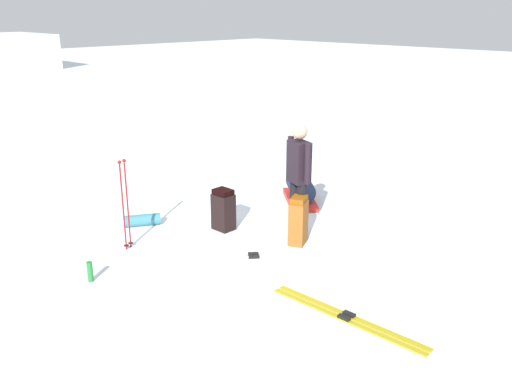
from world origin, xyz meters
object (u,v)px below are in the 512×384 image
at_px(gear_sled, 300,190).
at_px(sleeping_mat_rolled, 142,220).
at_px(backpack_bright, 298,221).
at_px(ski_pair_near, 254,257).
at_px(backpack_large_dark, 223,210).
at_px(ski_poles_planted_near, 125,200).
at_px(ski_pair_far, 346,318).
at_px(skier_standing, 299,175).
at_px(thermos_bottle, 90,272).

bearing_deg(gear_sled, sleeping_mat_rolled, 158.17).
bearing_deg(backpack_bright, ski_pair_near, 172.33).
height_order(backpack_large_dark, ski_poles_planted_near, ski_poles_planted_near).
bearing_deg(sleeping_mat_rolled, backpack_bright, -60.91).
height_order(ski_poles_planted_near, gear_sled, ski_poles_planted_near).
xyz_separation_m(ski_pair_near, ski_pair_far, (-0.36, -1.81, -0.00)).
xyz_separation_m(ski_pair_far, backpack_bright, (1.16, 1.70, 0.33)).
bearing_deg(backpack_bright, sleeping_mat_rolled, 119.09).
relative_size(skier_standing, ski_pair_far, 0.88).
relative_size(skier_standing, gear_sled, 1.49).
xyz_separation_m(ski_pair_far, gear_sled, (2.52, 2.83, 0.21)).
relative_size(ski_poles_planted_near, sleeping_mat_rolled, 2.36).
bearing_deg(skier_standing, backpack_bright, -136.46).
distance_m(skier_standing, sleeping_mat_rolled, 2.57).
bearing_deg(ski_pair_near, skier_standing, 3.41).
xyz_separation_m(backpack_bright, thermos_bottle, (-2.69, 1.06, -0.22)).
bearing_deg(skier_standing, ski_pair_far, -125.47).
bearing_deg(backpack_bright, skier_standing, 43.54).
bearing_deg(thermos_bottle, skier_standing, -17.39).
relative_size(ski_pair_near, gear_sled, 1.41).
bearing_deg(backpack_large_dark, skier_standing, -59.84).
height_order(ski_pair_near, thermos_bottle, thermos_bottle).
relative_size(backpack_large_dark, gear_sled, 0.56).
bearing_deg(ski_pair_near, backpack_bright, -7.67).
xyz_separation_m(backpack_large_dark, thermos_bottle, (-2.29, -0.09, -0.18)).
relative_size(skier_standing, backpack_bright, 2.40).
distance_m(ski_pair_far, gear_sled, 3.79).
height_order(skier_standing, sleeping_mat_rolled, skier_standing).
bearing_deg(ski_pair_far, skier_standing, 54.53).
xyz_separation_m(gear_sled, thermos_bottle, (-4.06, -0.07, -0.09)).
height_order(backpack_bright, thermos_bottle, backpack_bright).
bearing_deg(sleeping_mat_rolled, ski_poles_planted_near, -137.12).
bearing_deg(thermos_bottle, ski_pair_far, -60.88).
height_order(ski_pair_far, backpack_bright, backpack_bright).
height_order(ski_pair_near, sleeping_mat_rolled, sleeping_mat_rolled).
bearing_deg(sleeping_mat_rolled, gear_sled, -21.83).
bearing_deg(sleeping_mat_rolled, backpack_large_dark, -51.50).
bearing_deg(ski_poles_planted_near, ski_pair_near, -55.10).
bearing_deg(ski_poles_planted_near, skier_standing, -35.36).
xyz_separation_m(ski_pair_near, backpack_large_dark, (0.39, 1.05, 0.30)).
relative_size(ski_pair_near, thermos_bottle, 6.17).
relative_size(sleeping_mat_rolled, thermos_bottle, 2.12).
distance_m(ski_pair_near, ski_pair_far, 1.84).
relative_size(skier_standing, ski_pair_near, 1.06).
bearing_deg(ski_poles_planted_near, ski_pair_far, -78.53).
bearing_deg(ski_pair_near, backpack_large_dark, 69.43).
bearing_deg(gear_sled, ski_poles_planted_near, 171.94).
xyz_separation_m(ski_pair_near, ski_poles_planted_near, (-1.03, 1.47, 0.71)).
xyz_separation_m(ski_poles_planted_near, gear_sled, (3.19, -0.45, -0.49)).
xyz_separation_m(ski_pair_near, thermos_bottle, (-1.90, 0.96, 0.12)).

